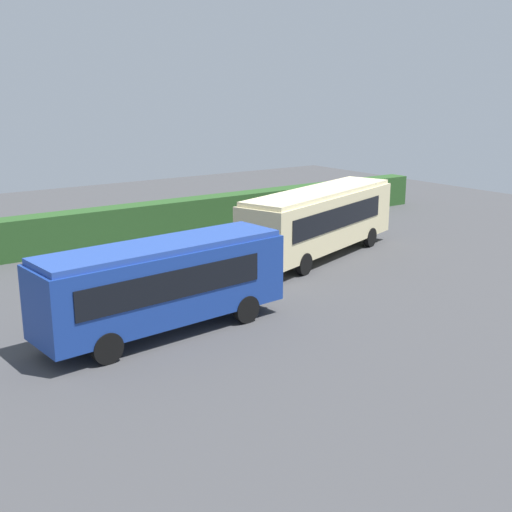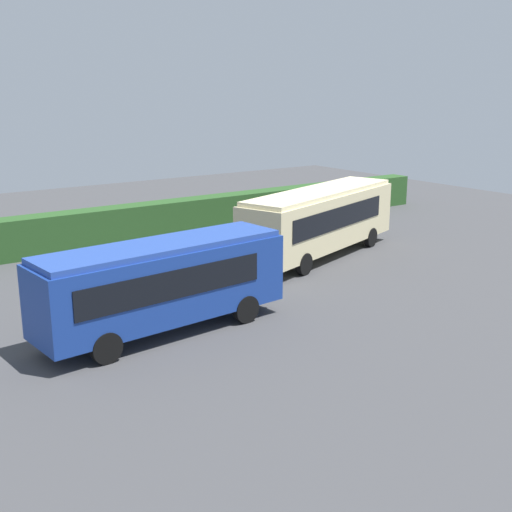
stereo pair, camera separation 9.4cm
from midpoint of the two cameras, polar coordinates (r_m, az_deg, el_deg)
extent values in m
plane|color=#424244|center=(25.66, -2.82, -3.83)|extent=(64.00, 64.00, 0.00)
cube|color=navy|center=(21.99, -8.24, -2.39)|extent=(8.93, 3.03, 2.38)
cube|color=#2747A0|center=(21.65, -8.36, 0.88)|extent=(8.65, 2.83, 0.20)
cube|color=black|center=(22.73, -10.49, -1.17)|extent=(6.82, 0.60, 0.95)
cube|color=black|center=(20.80, -7.23, -2.53)|extent=(6.82, 0.60, 0.95)
cube|color=black|center=(24.43, 0.48, 0.20)|extent=(0.20, 1.90, 1.00)
cube|color=silver|center=(24.26, 0.48, 1.85)|extent=(0.14, 1.27, 0.28)
cylinder|color=black|center=(24.65, -4.11, -3.41)|extent=(1.02, 0.36, 1.00)
cylinder|color=black|center=(23.06, -0.97, -4.66)|extent=(1.02, 0.36, 1.00)
cylinder|color=black|center=(22.07, -15.61, -6.14)|extent=(1.02, 0.36, 1.00)
cylinder|color=black|center=(20.28, -13.03, -7.85)|extent=(1.02, 0.36, 1.00)
sphere|color=silver|center=(25.21, -0.45, -2.00)|extent=(0.22, 0.22, 0.22)
sphere|color=silver|center=(24.29, 1.48, -2.66)|extent=(0.22, 0.22, 0.22)
cube|color=beige|center=(31.85, 5.51, 3.18)|extent=(10.75, 5.67, 2.55)
cube|color=#F8E8B2|center=(31.61, 5.57, 5.62)|extent=(10.38, 5.38, 0.20)
cube|color=black|center=(32.19, 3.30, 3.90)|extent=(7.78, 2.61, 1.02)
cube|color=black|center=(30.92, 7.26, 3.36)|extent=(7.78, 2.61, 1.02)
cube|color=black|center=(36.36, 9.77, 4.96)|extent=(0.68, 1.96, 1.07)
cube|color=silver|center=(36.23, 9.82, 6.19)|extent=(0.47, 1.32, 0.28)
cylinder|color=black|center=(35.45, 6.54, 2.15)|extent=(1.04, 0.58, 1.00)
cylinder|color=black|center=(34.40, 9.88, 1.64)|extent=(1.04, 0.58, 1.00)
cylinder|color=black|center=(30.10, 0.40, -0.01)|extent=(1.04, 0.58, 1.00)
cylinder|color=black|center=(28.87, 4.12, -0.70)|extent=(1.04, 0.58, 1.00)
sphere|color=silver|center=(36.89, 8.74, 3.20)|extent=(0.22, 0.22, 0.22)
sphere|color=silver|center=(36.30, 10.67, 2.93)|extent=(0.22, 0.22, 0.22)
cube|color=maroon|center=(26.36, -7.16, -2.51)|extent=(0.38, 0.36, 0.79)
cube|color=#4C6B47|center=(26.15, -7.21, -0.96)|extent=(0.53, 0.46, 0.69)
sphere|color=tan|center=(26.03, -7.24, 0.01)|extent=(0.22, 0.22, 0.22)
cube|color=maroon|center=(34.63, 1.88, 1.80)|extent=(0.38, 0.39, 0.84)
cube|color=#4C6B47|center=(34.46, 1.89, 3.07)|extent=(0.52, 0.53, 0.73)
sphere|color=brown|center=(34.37, 1.90, 3.85)|extent=(0.23, 0.23, 0.23)
cube|color=#4C6B47|center=(36.18, 5.16, 2.30)|extent=(0.35, 0.36, 0.82)
cube|color=#4C6B47|center=(36.03, 5.18, 3.49)|extent=(0.47, 0.48, 0.72)
sphere|color=brown|center=(35.94, 5.20, 4.23)|extent=(0.23, 0.23, 0.23)
cube|color=#285022|center=(34.93, -12.80, 2.52)|extent=(44.00, 1.37, 1.99)
camera|label=1|loc=(0.05, -90.10, -0.03)|focal=45.68mm
camera|label=2|loc=(0.05, 89.90, 0.03)|focal=45.68mm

